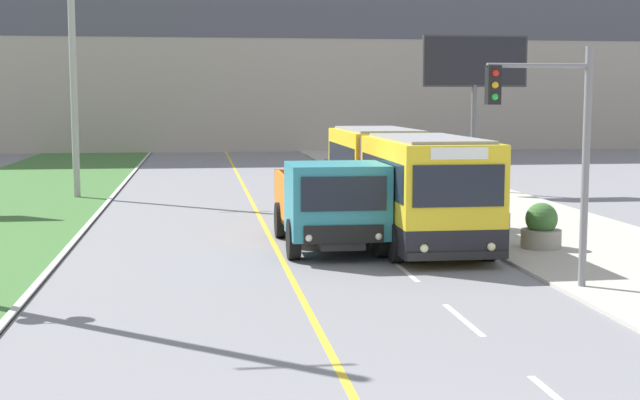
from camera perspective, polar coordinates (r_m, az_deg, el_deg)
city_bus at (r=27.04m, az=5.10°, el=1.18°), size 2.66×12.56×3.05m
dump_truck at (r=23.63m, az=0.75°, el=-0.35°), size 2.57×6.23×2.41m
car_distant at (r=37.45m, az=1.71°, el=1.37°), size 1.80×4.30×1.45m
utility_pole_far at (r=37.64m, az=-15.51°, el=7.83°), size 1.80×0.28×10.01m
traffic_light_mast at (r=19.24m, az=14.79°, el=4.02°), size 2.28×0.32×5.14m
billboard_large at (r=39.00m, az=9.88°, el=8.21°), size 4.58×0.24×6.72m
planter_round_near at (r=24.52m, az=13.98°, el=-1.76°), size 1.07×1.07×1.21m
planter_round_second at (r=27.72m, az=10.94°, el=-0.72°), size 1.12×1.12×1.25m
planter_round_third at (r=31.05m, az=8.95°, el=0.06°), size 1.10×1.10×1.20m
planter_round_far at (r=34.38m, az=7.15°, el=0.73°), size 1.09×1.09×1.22m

